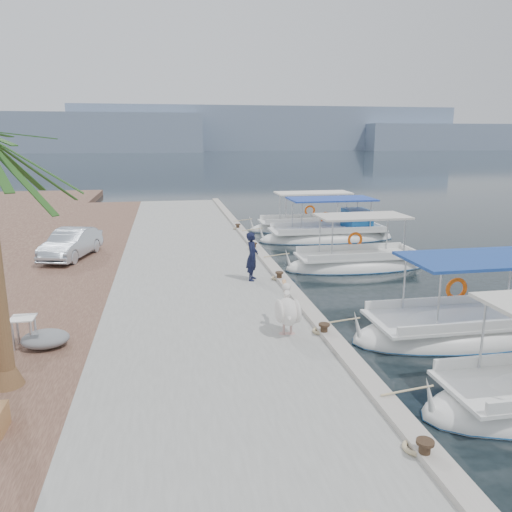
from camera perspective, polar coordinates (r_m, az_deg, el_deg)
The scene contains 15 objects.
ground at distance 16.16m, azimuth 5.06°, elevation -5.97°, with size 400.00×400.00×0.00m, color black.
concrete_quay at distance 20.36m, azimuth -6.84°, elevation -1.19°, with size 6.00×40.00×0.50m, color gray.
quay_curb at distance 20.63m, azimuth 0.86°, elevation -0.02°, with size 0.44×40.00×0.12m, color #A69E93.
cobblestone_strip at distance 20.70m, azimuth -20.79°, elevation -1.74°, with size 4.00×40.00×0.50m, color brown.
distant_hills at distance 218.80m, azimuth -1.47°, elevation 13.97°, with size 330.00×60.00×18.00m.
fishing_caique_b at distance 15.07m, azimuth 23.02°, elevation -7.98°, with size 6.69×2.50×2.83m.
fishing_caique_c at distance 21.35m, azimuth 11.40°, elevation -1.02°, with size 6.15×2.18×2.83m.
fishing_caique_d at distance 26.99m, azimuth 8.31°, elevation 2.24°, with size 7.42×2.56×2.83m.
fishing_caique_e at distance 29.83m, azimuth 6.11°, elevation 3.24°, with size 7.28×2.07×2.83m.
mooring_bollards at distance 17.25m, azimuth 2.68°, elevation -2.25°, with size 0.28×20.28×0.33m.
pelican at distance 12.59m, azimuth 3.63°, elevation -6.19°, with size 0.66×1.58×1.22m.
fisherman at distance 17.21m, azimuth -0.44°, elevation -0.03°, with size 0.62×0.41×1.69m, color black.
parked_car at distance 21.84m, azimuth -20.38°, elevation 1.34°, with size 1.27×3.64×1.20m, color #ADB9C6.
tarp_bundle at distance 12.95m, azimuth -22.93°, elevation -8.72°, with size 1.10×0.90×0.40m, color slate.
folding_table at distance 13.06m, azimuth -25.03°, elevation -7.24°, with size 0.55×0.55×0.73m.
Camera 1 is at (-4.11, -14.69, 5.34)m, focal length 35.00 mm.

